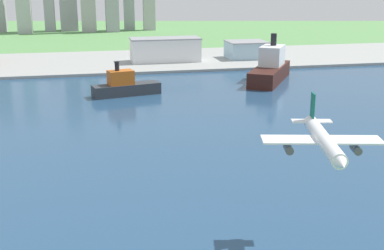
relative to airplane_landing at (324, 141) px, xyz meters
name	(u,v)px	position (x,y,z in m)	size (l,w,h in m)	color
ground_plane	(154,107)	(-21.61, 197.86, -37.21)	(2400.00, 2400.00, 0.00)	#5A9051
water_bay	(170,133)	(-21.61, 137.86, -37.13)	(840.00, 360.00, 0.15)	navy
industrial_pier	(127,61)	(-21.61, 387.86, -35.96)	(840.00, 140.00, 2.50)	#969995
airplane_landing	(324,141)	(0.00, 0.00, 0.00)	(36.39, 43.23, 14.43)	white
cargo_ship	(270,69)	(84.11, 266.06, -26.81)	(56.77, 74.18, 37.81)	#381914
container_barge	(125,86)	(-37.07, 237.66, -30.33)	(50.55, 23.69, 24.91)	#2D3338
warehouse_main	(165,49)	(14.69, 371.63, -23.26)	(67.78, 29.22, 22.86)	white
warehouse_annex	(246,50)	(98.78, 374.39, -26.09)	(39.07, 33.80, 17.19)	#99BCD1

